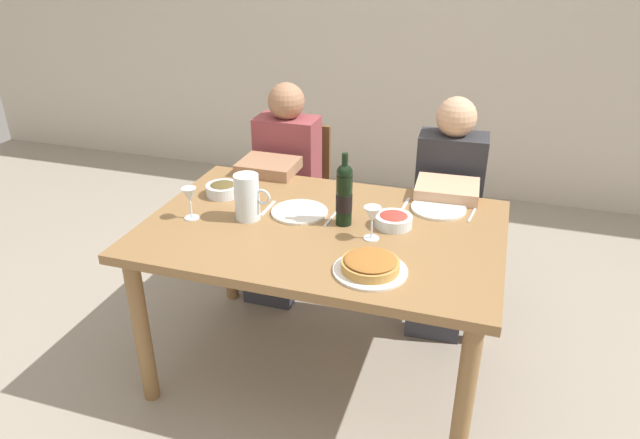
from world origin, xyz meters
name	(u,v)px	position (x,y,z in m)	size (l,w,h in m)	color
ground_plane	(322,366)	(0.00, 0.00, 0.00)	(8.00, 8.00, 0.00)	gray
back_wall	(421,5)	(0.00, 2.34, 1.40)	(8.00, 0.10, 2.80)	beige
dining_table	(322,245)	(0.00, 0.00, 0.67)	(1.50, 1.00, 0.76)	olive
wine_bottle	(344,195)	(0.08, 0.05, 0.90)	(0.07, 0.07, 0.32)	black
water_pitcher	(247,200)	(-0.33, -0.03, 0.85)	(0.16, 0.11, 0.20)	silver
baked_tart	(370,265)	(0.28, -0.30, 0.79)	(0.28, 0.28, 0.06)	white
salad_bowl	(393,220)	(0.29, 0.09, 0.79)	(0.16, 0.16, 0.06)	silver
olive_bowl	(223,189)	(-0.54, 0.16, 0.79)	(0.16, 0.16, 0.06)	silver
wine_glass_left_diner	(190,197)	(-0.56, -0.10, 0.86)	(0.06, 0.06, 0.14)	silver
wine_glass_right_diner	(372,216)	(0.22, -0.05, 0.86)	(0.07, 0.07, 0.14)	silver
dinner_plate_left_setting	(438,208)	(0.45, 0.31, 0.77)	(0.24, 0.24, 0.01)	silver
dinner_plate_right_setting	(300,212)	(-0.13, 0.09, 0.77)	(0.25, 0.25, 0.01)	silver
fork_left_setting	(405,205)	(0.30, 0.31, 0.76)	(0.16, 0.01, 0.01)	silver
knife_left_setting	(473,214)	(0.60, 0.31, 0.76)	(0.18, 0.01, 0.01)	silver
knife_right_setting	(332,217)	(0.02, 0.09, 0.76)	(0.18, 0.01, 0.01)	silver
spoon_right_setting	(268,208)	(-0.28, 0.09, 0.76)	(0.16, 0.01, 0.01)	silver
chair_left	(296,189)	(-0.45, 0.90, 0.50)	(0.40, 0.40, 0.87)	brown
diner_left	(281,186)	(-0.45, 0.67, 0.62)	(0.34, 0.50, 1.16)	#8E3D42
chair_right	(447,210)	(0.45, 0.88, 0.50)	(0.42, 0.42, 0.87)	brown
diner_right	(446,209)	(0.46, 0.64, 0.62)	(0.35, 0.51, 1.16)	#2D2D33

